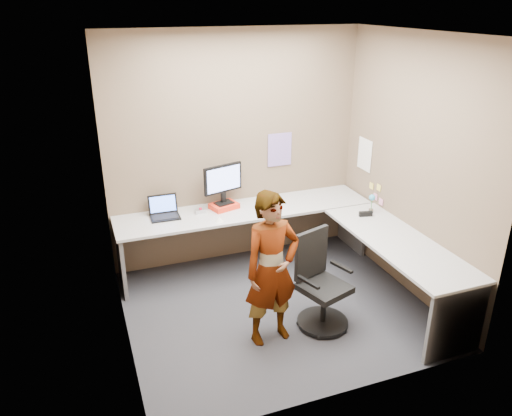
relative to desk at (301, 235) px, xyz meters
name	(u,v)px	position (x,y,z in m)	size (l,w,h in m)	color
ground	(277,308)	(-0.44, -0.39, -0.59)	(3.00, 3.00, 0.00)	#26262B
wall_back	(236,150)	(-0.44, 0.91, 0.76)	(3.00, 3.00, 0.00)	brown
wall_right	(413,169)	(1.06, -0.39, 0.76)	(2.70, 2.70, 0.00)	brown
wall_left	(114,208)	(-1.94, -0.39, 0.76)	(2.70, 2.70, 0.00)	brown
ceiling	(282,34)	(-0.44, -0.39, 2.11)	(3.00, 3.00, 0.00)	white
desk	(301,235)	(0.00, 0.00, 0.00)	(2.98, 2.58, 0.73)	#A9A9A9
paper_ream	(224,206)	(-0.66, 0.70, 0.17)	(0.30, 0.22, 0.06)	red
monitor	(223,181)	(-0.66, 0.71, 0.47)	(0.47, 0.20, 0.46)	black
laptop	(164,211)	(-1.35, 0.71, 0.20)	(0.33, 0.27, 0.23)	black
trackball_mouse	(200,211)	(-0.95, 0.66, 0.17)	(0.12, 0.08, 0.07)	#B7B7BC
origami	(219,219)	(-0.82, 0.36, 0.17)	(0.10, 0.10, 0.06)	white
stapler	(366,214)	(0.76, -0.06, 0.17)	(0.15, 0.04, 0.06)	black
flower	(372,201)	(0.87, 0.01, 0.28)	(0.07, 0.07, 0.22)	brown
calendar_purple	(280,150)	(0.11, 0.90, 0.71)	(0.30, 0.01, 0.40)	#846BB7
calendar_white	(365,155)	(1.05, 0.51, 0.66)	(0.01, 0.28, 0.38)	white
sticky_note_a	(379,188)	(1.05, 0.16, 0.36)	(0.01, 0.07, 0.07)	#F2E059
sticky_note_b	(375,197)	(1.05, 0.21, 0.23)	(0.01, 0.07, 0.07)	pink
sticky_note_c	(381,202)	(1.05, 0.09, 0.21)	(0.01, 0.07, 0.07)	pink
sticky_note_d	(371,186)	(1.05, 0.31, 0.33)	(0.01, 0.07, 0.07)	#F2E059
office_chair	(320,289)	(-0.14, -0.76, -0.20)	(0.54, 0.53, 0.94)	black
person	(272,269)	(-0.67, -0.81, 0.15)	(0.54, 0.35, 1.47)	#999399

